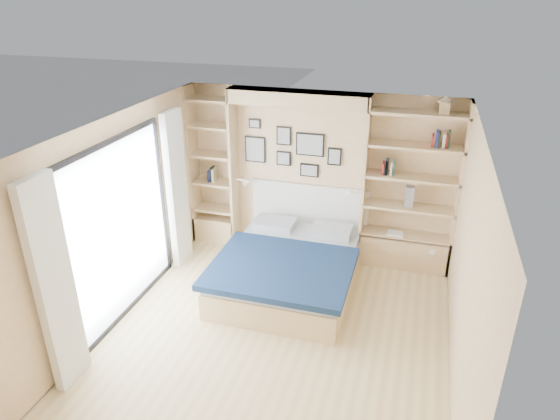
% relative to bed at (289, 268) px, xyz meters
% --- Properties ---
extents(ground, '(4.50, 4.50, 0.00)m').
position_rel_bed_xyz_m(ground, '(0.14, -1.06, -0.28)').
color(ground, '#DDC389').
rests_on(ground, ground).
extents(room_shell, '(4.50, 4.50, 4.50)m').
position_rel_bed_xyz_m(room_shell, '(-0.25, 0.46, 0.79)').
color(room_shell, beige).
rests_on(room_shell, ground).
extents(bed, '(1.82, 2.31, 1.07)m').
position_rel_bed_xyz_m(bed, '(0.00, 0.00, 0.00)').
color(bed, tan).
rests_on(bed, ground).
extents(photo_gallery, '(1.48, 0.02, 0.82)m').
position_rel_bed_xyz_m(photo_gallery, '(-0.32, 1.16, 1.32)').
color(photo_gallery, black).
rests_on(photo_gallery, ground).
extents(reading_lamps, '(1.92, 0.12, 0.15)m').
position_rel_bed_xyz_m(reading_lamps, '(-0.16, 0.94, 0.82)').
color(reading_lamps, silver).
rests_on(reading_lamps, ground).
extents(shelf_decor, '(3.49, 0.23, 2.03)m').
position_rel_bed_xyz_m(shelf_decor, '(1.21, 1.01, 1.40)').
color(shelf_decor, '#A51E1E').
rests_on(shelf_decor, ground).
extents(deck, '(3.20, 4.00, 0.05)m').
position_rel_bed_xyz_m(deck, '(-3.46, -1.06, -0.28)').
color(deck, '#726754').
rests_on(deck, ground).
extents(deck_chair, '(0.62, 0.92, 0.87)m').
position_rel_bed_xyz_m(deck_chair, '(-3.48, -0.52, 0.13)').
color(deck_chair, tan).
rests_on(deck_chair, ground).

